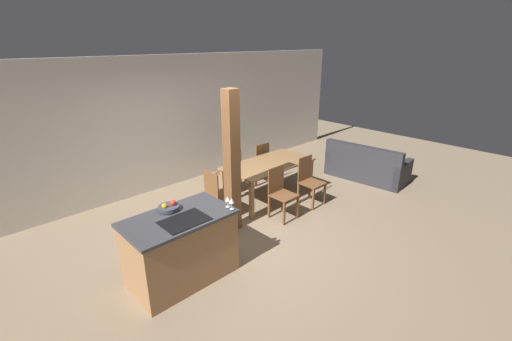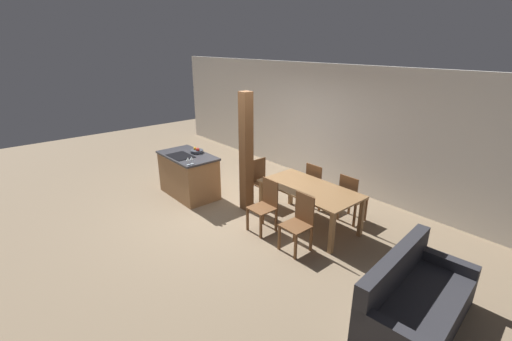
# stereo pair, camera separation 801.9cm
# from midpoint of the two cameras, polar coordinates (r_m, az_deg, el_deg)

# --- Properties ---
(ground_plane) EXTENTS (16.00, 16.00, 0.00)m
(ground_plane) POSITION_cam_midpoint_polar(r_m,az_deg,el_deg) (4.79, -47.93, -26.63)
(ground_plane) COLOR #847056
(wall_back) EXTENTS (11.20, 0.08, 2.70)m
(wall_back) POSITION_cam_midpoint_polar(r_m,az_deg,el_deg) (6.56, -50.13, -1.68)
(wall_back) COLOR silver
(wall_back) RESTS_ON ground_plane
(kitchen_island) EXTENTS (1.35, 0.79, 0.92)m
(kitchen_island) POSITION_cam_midpoint_polar(r_m,az_deg,el_deg) (4.74, -64.61, -25.74)
(kitchen_island) COLOR #9E7047
(kitchen_island) RESTS_ON ground_plane
(fruit_bowl) EXTENTS (0.27, 0.27, 0.12)m
(fruit_bowl) POSITION_cam_midpoint_polar(r_m,az_deg,el_deg) (4.65, -65.63, -19.21)
(fruit_bowl) COLOR #383D47
(fruit_bowl) RESTS_ON kitchen_island
(wine_glass_near) EXTENTS (0.07, 0.07, 0.15)m
(wine_glass_near) POSITION_cam_midpoint_polar(r_m,az_deg,el_deg) (3.94, -60.71, -21.61)
(wine_glass_near) COLOR silver
(wine_glass_near) RESTS_ON kitchen_island
(wine_glass_middle) EXTENTS (0.07, 0.07, 0.15)m
(wine_glass_middle) POSITION_cam_midpoint_polar(r_m,az_deg,el_deg) (4.01, -60.39, -20.93)
(wine_glass_middle) COLOR silver
(wine_glass_middle) RESTS_ON kitchen_island
(dining_table) EXTENTS (1.77, 0.92, 0.74)m
(dining_table) POSITION_cam_midpoint_polar(r_m,az_deg,el_deg) (4.94, -33.09, -11.74)
(dining_table) COLOR olive
(dining_table) RESTS_ON ground_plane
(dining_chair_near_left) EXTENTS (0.40, 0.40, 0.92)m
(dining_chair_near_left) POSITION_cam_midpoint_polar(r_m,az_deg,el_deg) (4.43, -35.91, -18.92)
(dining_chair_near_left) COLOR brown
(dining_chair_near_left) RESTS_ON ground_plane
(dining_chair_near_right) EXTENTS (0.40, 0.40, 0.92)m
(dining_chair_near_right) POSITION_cam_midpoint_polar(r_m,az_deg,el_deg) (4.51, -25.70, -15.95)
(dining_chair_near_right) COLOR brown
(dining_chair_near_right) RESTS_ON ground_plane
(dining_chair_far_left) EXTENTS (0.40, 0.40, 0.92)m
(dining_chair_far_left) POSITION_cam_midpoint_polar(r_m,az_deg,el_deg) (5.60, -38.23, -11.11)
(dining_chair_far_left) COLOR brown
(dining_chair_far_left) RESTS_ON ground_plane
(dining_chair_far_right) EXTENTS (0.40, 0.40, 0.92)m
(dining_chair_far_right) POSITION_cam_midpoint_polar(r_m,az_deg,el_deg) (5.67, -30.31, -8.96)
(dining_chair_far_right) COLOR brown
(dining_chair_far_right) RESTS_ON ground_plane
(dining_chair_head_end) EXTENTS (0.40, 0.40, 0.92)m
(dining_chair_head_end) POSITION_cam_midpoint_polar(r_m,az_deg,el_deg) (5.07, -47.12, -16.87)
(dining_chair_head_end) COLOR brown
(dining_chair_head_end) RESTS_ON ground_plane
(couch) EXTENTS (0.97, 1.79, 0.83)m
(couch) POSITION_cam_midpoint_polar(r_m,az_deg,el_deg) (5.25, -4.39, -10.78)
(couch) COLOR #2D2D33
(couch) RESTS_ON ground_plane
(timber_post) EXTENTS (0.20, 0.20, 2.31)m
(timber_post) POSITION_cam_midpoint_polar(r_m,az_deg,el_deg) (4.40, -49.51, -12.43)
(timber_post) COLOR brown
(timber_post) RESTS_ON ground_plane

